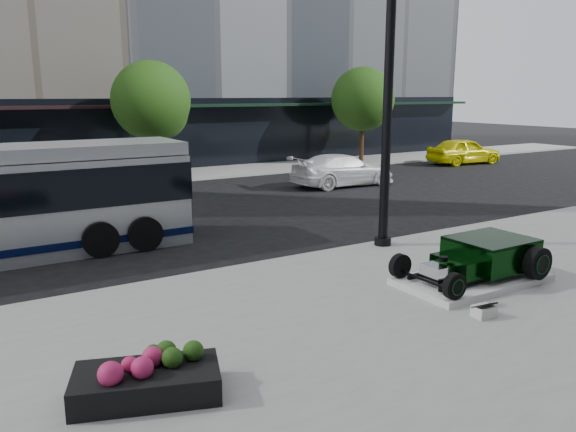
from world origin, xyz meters
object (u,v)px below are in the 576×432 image
lamppost (388,103)px  white_sedan (343,170)px  hot_rod (484,256)px  yellow_taxi (464,151)px  flower_planter (147,381)px

lamppost → white_sedan: (5.69, 9.41, -3.26)m
hot_rod → white_sedan: bearing=65.9°
lamppost → yellow_taxi: (17.04, 12.24, -3.21)m
white_sedan → lamppost: bearing=150.4°
hot_rod → yellow_taxi: size_ratio=0.69×
lamppost → flower_planter: size_ratio=3.80×
lamppost → flower_planter: 9.94m
flower_planter → yellow_taxi: bearing=33.5°
lamppost → yellow_taxi: bearing=35.7°
flower_planter → white_sedan: bearing=45.1°
lamppost → yellow_taxi: lamppost is taller
hot_rod → yellow_taxi: bearing=42.6°
white_sedan → yellow_taxi: 11.70m
hot_rod → white_sedan: white_sedan is taller
yellow_taxi → white_sedan: bearing=110.7°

